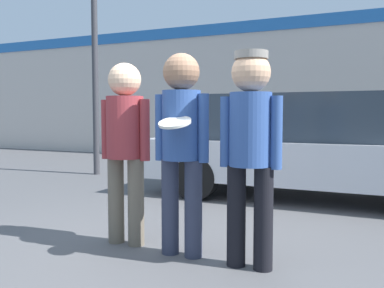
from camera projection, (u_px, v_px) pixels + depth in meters
The scene contains 6 objects.
ground_plane at pixel (157, 253), 3.72m from camera, with size 56.00×56.00×0.00m, color #4C4C4F.
storefront_building at pixel (310, 89), 10.56m from camera, with size 24.00×0.22×3.60m.
person_left at pixel (125, 138), 3.93m from camera, with size 0.51×0.34×1.67m.
person_middle_with_frisbee at pixel (181, 137), 3.60m from camera, with size 0.49×0.53×1.72m.
person_right at pixel (250, 140), 3.30m from camera, with size 0.49×0.32×1.69m.
parked_car_near at pixel (307, 146), 6.20m from camera, with size 4.55×1.92×1.49m.
Camera 1 is at (1.80, -3.18, 1.21)m, focal length 40.00 mm.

